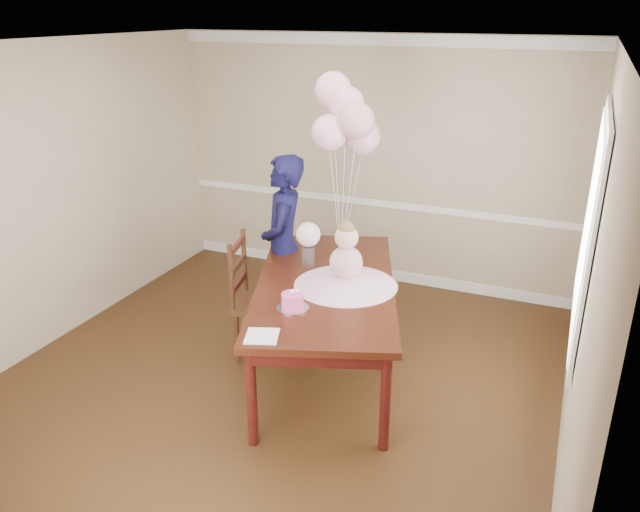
# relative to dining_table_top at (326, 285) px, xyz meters

# --- Properties ---
(floor) EXTENTS (4.50, 5.00, 0.00)m
(floor) POSITION_rel_dining_table_top_xyz_m (-0.31, -0.42, -0.81)
(floor) COLOR black
(floor) RESTS_ON ground
(ceiling) EXTENTS (4.50, 5.00, 0.02)m
(ceiling) POSITION_rel_dining_table_top_xyz_m (-0.31, -0.42, 1.89)
(ceiling) COLOR white
(ceiling) RESTS_ON wall_back
(wall_back) EXTENTS (4.50, 0.02, 2.70)m
(wall_back) POSITION_rel_dining_table_top_xyz_m (-0.31, 2.08, 0.54)
(wall_back) COLOR tan
(wall_back) RESTS_ON floor
(wall_left) EXTENTS (0.02, 5.00, 2.70)m
(wall_left) POSITION_rel_dining_table_top_xyz_m (-2.56, -0.42, 0.54)
(wall_left) COLOR tan
(wall_left) RESTS_ON floor
(wall_right) EXTENTS (0.02, 5.00, 2.70)m
(wall_right) POSITION_rel_dining_table_top_xyz_m (1.94, -0.42, 0.54)
(wall_right) COLOR tan
(wall_right) RESTS_ON floor
(chair_rail_trim) EXTENTS (4.50, 0.02, 0.07)m
(chair_rail_trim) POSITION_rel_dining_table_top_xyz_m (-0.31, 2.07, 0.09)
(chair_rail_trim) COLOR white
(chair_rail_trim) RESTS_ON wall_back
(crown_molding) EXTENTS (4.50, 0.02, 0.12)m
(crown_molding) POSITION_rel_dining_table_top_xyz_m (-0.31, 2.07, 1.82)
(crown_molding) COLOR white
(crown_molding) RESTS_ON wall_back
(baseboard_trim) EXTENTS (4.50, 0.02, 0.12)m
(baseboard_trim) POSITION_rel_dining_table_top_xyz_m (-0.31, 2.07, -0.75)
(baseboard_trim) COLOR white
(baseboard_trim) RESTS_ON floor
(window_frame) EXTENTS (0.02, 1.66, 1.56)m
(window_frame) POSITION_rel_dining_table_top_xyz_m (1.92, 0.08, 0.74)
(window_frame) COLOR white
(window_frame) RESTS_ON wall_right
(window_blinds) EXTENTS (0.01, 1.50, 1.40)m
(window_blinds) POSITION_rel_dining_table_top_xyz_m (1.90, 0.08, 0.74)
(window_blinds) COLOR silver
(window_blinds) RESTS_ON wall_right
(dining_table_top) EXTENTS (1.79, 2.47, 0.06)m
(dining_table_top) POSITION_rel_dining_table_top_xyz_m (0.00, 0.00, 0.00)
(dining_table_top) COLOR black
(dining_table_top) RESTS_ON table_leg_fl
(table_apron) EXTENTS (1.65, 2.33, 0.11)m
(table_apron) POSITION_rel_dining_table_top_xyz_m (0.00, 0.00, -0.08)
(table_apron) COLOR black
(table_apron) RESTS_ON table_leg_fl
(table_leg_fl) EXTENTS (0.10, 0.10, 0.78)m
(table_leg_fl) POSITION_rel_dining_table_top_xyz_m (-0.10, -1.12, -0.42)
(table_leg_fl) COLOR black
(table_leg_fl) RESTS_ON floor
(table_leg_fr) EXTENTS (0.10, 0.10, 0.78)m
(table_leg_fr) POSITION_rel_dining_table_top_xyz_m (0.78, -0.81, -0.42)
(table_leg_fr) COLOR black
(table_leg_fr) RESTS_ON floor
(table_leg_bl) EXTENTS (0.10, 0.10, 0.78)m
(table_leg_bl) POSITION_rel_dining_table_top_xyz_m (-0.78, 0.81, -0.42)
(table_leg_bl) COLOR black
(table_leg_bl) RESTS_ON floor
(table_leg_br) EXTENTS (0.10, 0.10, 0.78)m
(table_leg_br) POSITION_rel_dining_table_top_xyz_m (0.10, 1.12, -0.42)
(table_leg_br) COLOR black
(table_leg_br) RESTS_ON floor
(baby_skirt) EXTENTS (1.08, 1.08, 0.11)m
(baby_skirt) POSITION_rel_dining_table_top_xyz_m (0.18, 0.00, 0.08)
(baby_skirt) COLOR #E8AACD
(baby_skirt) RESTS_ON dining_table_top
(baby_torso) EXTENTS (0.27, 0.27, 0.27)m
(baby_torso) POSITION_rel_dining_table_top_xyz_m (0.18, 0.00, 0.23)
(baby_torso) COLOR pink
(baby_torso) RESTS_ON baby_skirt
(baby_head) EXTENTS (0.19, 0.19, 0.19)m
(baby_head) POSITION_rel_dining_table_top_xyz_m (0.18, 0.00, 0.44)
(baby_head) COLOR beige
(baby_head) RESTS_ON baby_torso
(baby_hair) EXTENTS (0.13, 0.13, 0.13)m
(baby_hair) POSITION_rel_dining_table_top_xyz_m (0.18, 0.00, 0.51)
(baby_hair) COLOR brown
(baby_hair) RESTS_ON baby_head
(cake_platter) EXTENTS (0.31, 0.31, 0.01)m
(cake_platter) POSITION_rel_dining_table_top_xyz_m (-0.04, -0.55, 0.03)
(cake_platter) COLOR silver
(cake_platter) RESTS_ON dining_table_top
(birthday_cake) EXTENTS (0.21, 0.21, 0.11)m
(birthday_cake) POSITION_rel_dining_table_top_xyz_m (-0.04, -0.55, 0.09)
(birthday_cake) COLOR #DA448F
(birthday_cake) RESTS_ON cake_platter
(cake_flower_a) EXTENTS (0.03, 0.03, 0.03)m
(cake_flower_a) POSITION_rel_dining_table_top_xyz_m (-0.04, -0.55, 0.16)
(cake_flower_a) COLOR white
(cake_flower_a) RESTS_ON birthday_cake
(cake_flower_b) EXTENTS (0.03, 0.03, 0.03)m
(cake_flower_b) POSITION_rel_dining_table_top_xyz_m (-0.02, -0.51, 0.16)
(cake_flower_b) COLOR white
(cake_flower_b) RESTS_ON birthday_cake
(rose_vase_near) EXTENTS (0.14, 0.14, 0.18)m
(rose_vase_near) POSITION_rel_dining_table_top_xyz_m (-0.27, 0.26, 0.12)
(rose_vase_near) COLOR silver
(rose_vase_near) RESTS_ON dining_table_top
(roses_near) EXTENTS (0.21, 0.21, 0.21)m
(roses_near) POSITION_rel_dining_table_top_xyz_m (-0.27, 0.26, 0.32)
(roses_near) COLOR white
(roses_near) RESTS_ON rose_vase_near
(napkin) EXTENTS (0.28, 0.28, 0.01)m
(napkin) POSITION_rel_dining_table_top_xyz_m (-0.05, -1.02, 0.03)
(napkin) COLOR white
(napkin) RESTS_ON dining_table_top
(balloon_weight) EXTENTS (0.06, 0.06, 0.02)m
(balloon_weight) POSITION_rel_dining_table_top_xyz_m (-0.10, 0.61, 0.04)
(balloon_weight) COLOR silver
(balloon_weight) RESTS_ON dining_table_top
(balloon_a) EXTENTS (0.31, 0.31, 0.31)m
(balloon_a) POSITION_rel_dining_table_top_xyz_m (-0.20, 0.58, 1.14)
(balloon_a) COLOR #FFB4D6
(balloon_a) RESTS_ON balloon_ribbon_a
(balloon_b) EXTENTS (0.31, 0.31, 0.31)m
(balloon_b) POSITION_rel_dining_table_top_xyz_m (0.02, 0.60, 1.25)
(balloon_b) COLOR #DA9AAA
(balloon_b) RESTS_ON balloon_ribbon_b
(balloon_c) EXTENTS (0.31, 0.31, 0.31)m
(balloon_c) POSITION_rel_dining_table_top_xyz_m (-0.12, 0.73, 1.36)
(balloon_c) COLOR #FFB4D4
(balloon_c) RESTS_ON balloon_ribbon_c
(balloon_d) EXTENTS (0.31, 0.31, 0.31)m
(balloon_d) POSITION_rel_dining_table_top_xyz_m (-0.23, 0.71, 1.48)
(balloon_d) COLOR #FFB4CA
(balloon_d) RESTS_ON balloon_ribbon_d
(balloon_e) EXTENTS (0.31, 0.31, 0.31)m
(balloon_e) POSITION_rel_dining_table_top_xyz_m (0.03, 0.75, 1.09)
(balloon_e) COLOR #D899B5
(balloon_e) RESTS_ON balloon_ribbon_e
(balloon_ribbon_a) EXTENTS (0.10, 0.04, 0.93)m
(balloon_ribbon_a) POSITION_rel_dining_table_top_xyz_m (-0.15, 0.60, 0.51)
(balloon_ribbon_a) COLOR white
(balloon_ribbon_a) RESTS_ON balloon_weight
(balloon_ribbon_b) EXTENTS (0.13, 0.02, 1.04)m
(balloon_ribbon_b) POSITION_rel_dining_table_top_xyz_m (-0.04, 0.61, 0.56)
(balloon_ribbon_b) COLOR white
(balloon_ribbon_b) RESTS_ON balloon_weight
(balloon_ribbon_c) EXTENTS (0.02, 0.11, 1.15)m
(balloon_ribbon_c) POSITION_rel_dining_table_top_xyz_m (-0.11, 0.67, 0.62)
(balloon_ribbon_c) COLOR white
(balloon_ribbon_c) RESTS_ON balloon_weight
(balloon_ribbon_d) EXTENTS (0.13, 0.08, 1.26)m
(balloon_ribbon_d) POSITION_rel_dining_table_top_xyz_m (-0.16, 0.66, 0.67)
(balloon_ribbon_d) COLOR white
(balloon_ribbon_d) RESTS_ON balloon_weight
(balloon_ribbon_e) EXTENTS (0.12, 0.13, 0.86)m
(balloon_ribbon_e) POSITION_rel_dining_table_top_xyz_m (-0.04, 0.68, 0.48)
(balloon_ribbon_e) COLOR white
(balloon_ribbon_e) RESTS_ON balloon_weight
(dining_chair_seat) EXTENTS (0.58, 0.58, 0.05)m
(dining_chair_seat) POSITION_rel_dining_table_top_xyz_m (-0.62, 0.06, -0.32)
(dining_chair_seat) COLOR #381D0F
(dining_chair_seat) RESTS_ON chair_leg_fl
(chair_leg_fl) EXTENTS (0.05, 0.05, 0.47)m
(chair_leg_fl) POSITION_rel_dining_table_top_xyz_m (-0.77, -0.18, -0.57)
(chair_leg_fl) COLOR #33190E
(chair_leg_fl) RESTS_ON floor
(chair_leg_fr) EXTENTS (0.05, 0.05, 0.47)m
(chair_leg_fr) POSITION_rel_dining_table_top_xyz_m (-0.38, -0.09, -0.57)
(chair_leg_fr) COLOR #381E0F
(chair_leg_fr) RESTS_ON floor
(chair_leg_bl) EXTENTS (0.05, 0.05, 0.47)m
(chair_leg_bl) POSITION_rel_dining_table_top_xyz_m (-0.85, 0.20, -0.57)
(chair_leg_bl) COLOR #34190E
(chair_leg_bl) RESTS_ON floor
(chair_leg_br) EXTENTS (0.05, 0.05, 0.47)m
(chair_leg_br) POSITION_rel_dining_table_top_xyz_m (-0.47, 0.29, -0.57)
(chair_leg_br) COLOR #38200F
(chair_leg_br) RESTS_ON floor
(chair_back_post_l) EXTENTS (0.05, 0.05, 0.61)m
(chair_back_post_l) POSITION_rel_dining_table_top_xyz_m (-0.79, -0.19, 0.00)
(chair_back_post_l) COLOR #31190D
(chair_back_post_l) RESTS_ON dining_chair_seat
(chair_back_post_r) EXTENTS (0.05, 0.05, 0.61)m
(chair_back_post_r) POSITION_rel_dining_table_top_xyz_m (-0.88, 0.20, 0.00)
(chair_back_post_r) COLOR #361E0E
(chair_back_post_r) RESTS_ON dining_chair_seat
(chair_slat_low) EXTENTS (0.13, 0.43, 0.05)m
(chair_slat_low) POSITION_rel_dining_table_top_xyz_m (-0.83, 0.01, -0.13)
(chair_slat_low) COLOR #3A1410
(chair_slat_low) RESTS_ON dining_chair_seat
(chair_slat_mid) EXTENTS (0.13, 0.43, 0.05)m
(chair_slat_mid) POSITION_rel_dining_table_top_xyz_m (-0.83, 0.01, 0.04)
(chair_slat_mid) COLOR #341B0E
(chair_slat_mid) RESTS_ON dining_chair_seat
(chair_slat_top) EXTENTS (0.13, 0.43, 0.05)m
(chair_slat_top) POSITION_rel_dining_table_top_xyz_m (-0.83, 0.01, 0.22)
(chair_slat_top) COLOR #3E1511
(chair_slat_top) RESTS_ON dining_chair_seat
(woman) EXTENTS (0.60, 0.73, 1.73)m
(woman) POSITION_rel_dining_table_top_xyz_m (-0.65, 0.54, 0.06)
(woman) COLOR black
(woman) RESTS_ON floor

